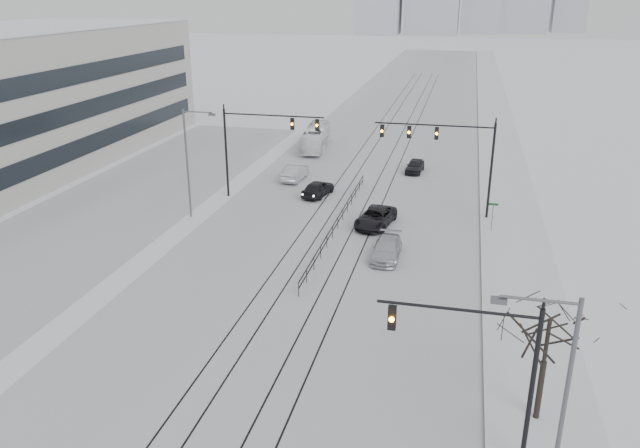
{
  "coord_description": "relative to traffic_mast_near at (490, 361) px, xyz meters",
  "views": [
    {
      "loc": [
        9.11,
        -15.19,
        17.74
      ],
      "look_at": [
        0.32,
        22.44,
        3.2
      ],
      "focal_mm": 35.0,
      "sensor_mm": 36.0,
      "label": 1
    }
  ],
  "objects": [
    {
      "name": "street_light_east",
      "position": [
        1.91,
        -3.0,
        0.65
      ],
      "size": [
        2.73,
        0.25,
        9.0
      ],
      "color": "#595B60",
      "rests_on": "ground"
    },
    {
      "name": "bare_tree",
      "position": [
        2.41,
        3.0,
        -0.07
      ],
      "size": [
        4.4,
        4.4,
        6.1
      ],
      "color": "black",
      "rests_on": "ground"
    },
    {
      "name": "sedan_nb_front",
      "position": [
        -7.98,
        25.3,
        -3.85
      ],
      "size": [
        3.18,
        5.44,
        1.42
      ],
      "primitive_type": "imported",
      "rotation": [
        0.0,
        0.0,
        -0.17
      ],
      "color": "black",
      "rests_on": "ground"
    },
    {
      "name": "traffic_mast_near",
      "position": [
        0.0,
        0.0,
        0.0
      ],
      "size": [
        6.1,
        0.37,
        7.0
      ],
      "color": "black",
      "rests_on": "ground"
    },
    {
      "name": "box_truck",
      "position": [
        -18.64,
        49.26,
        -3.2
      ],
      "size": [
        3.2,
        9.95,
        2.72
      ],
      "primitive_type": "imported",
      "rotation": [
        0.0,
        0.0,
        3.24
      ],
      "color": "white",
      "rests_on": "ground"
    },
    {
      "name": "sedan_nb_far",
      "position": [
        -6.32,
        41.83,
        -3.89
      ],
      "size": [
        1.93,
        4.07,
        1.34
      ],
      "primitive_type": "imported",
      "rotation": [
        0.0,
        0.0,
        -0.09
      ],
      "color": "black",
      "rests_on": "ground"
    },
    {
      "name": "traffic_mast_nw",
      "position": [
        -19.31,
        30.0,
        1.01
      ],
      "size": [
        9.1,
        0.37,
        8.0
      ],
      "color": "black",
      "rests_on": "ground"
    },
    {
      "name": "sidewalk_east",
      "position": [
        2.71,
        54.0,
        -4.48
      ],
      "size": [
        5.0,
        260.0,
        0.16
      ],
      "primitive_type": "cube",
      "color": "silver",
      "rests_on": "ground"
    },
    {
      "name": "median_fence",
      "position": [
        -10.79,
        24.0,
        -4.04
      ],
      "size": [
        0.06,
        24.0,
        1.0
      ],
      "color": "black",
      "rests_on": "ground"
    },
    {
      "name": "tram_rails",
      "position": [
        -10.79,
        34.0,
        -4.54
      ],
      "size": [
        5.3,
        180.0,
        0.01
      ],
      "color": "black",
      "rests_on": "ground"
    },
    {
      "name": "street_sign",
      "position": [
        1.01,
        26.0,
        -2.96
      ],
      "size": [
        0.7,
        0.06,
        2.4
      ],
      "color": "#595B60",
      "rests_on": "ground"
    },
    {
      "name": "sedan_nb_right",
      "position": [
        -6.3,
        19.14,
        -3.89
      ],
      "size": [
        1.92,
        4.65,
        1.34
      ],
      "primitive_type": "imported",
      "rotation": [
        0.0,
        0.0,
        -0.01
      ],
      "color": "silver",
      "rests_on": "ground"
    },
    {
      "name": "street_light_west",
      "position": [
        -22.99,
        24.0,
        0.65
      ],
      "size": [
        2.73,
        0.25,
        9.0
      ],
      "color": "#595B60",
      "rests_on": "ground"
    },
    {
      "name": "parking_strip",
      "position": [
        -30.79,
        29.0,
        -4.55
      ],
      "size": [
        14.0,
        60.0,
        0.03
      ],
      "primitive_type": "cube",
      "color": "silver",
      "rests_on": "ground"
    },
    {
      "name": "traffic_mast_ne",
      "position": [
        -2.64,
        29.0,
        1.2
      ],
      "size": [
        9.6,
        0.37,
        8.0
      ],
      "color": "black",
      "rests_on": "ground"
    },
    {
      "name": "sedan_sb_inner",
      "position": [
        -14.25,
        31.78,
        -3.83
      ],
      "size": [
        2.58,
        4.58,
        1.47
      ],
      "primitive_type": "imported",
      "rotation": [
        0.0,
        0.0,
        2.94
      ],
      "color": "black",
      "rests_on": "ground"
    },
    {
      "name": "sedan_sb_outer",
      "position": [
        -17.66,
        36.32,
        -3.79
      ],
      "size": [
        1.89,
        4.77,
        1.55
      ],
      "primitive_type": "imported",
      "rotation": [
        0.0,
        0.0,
        3.09
      ],
      "color": "#B4B7BD",
      "rests_on": "ground"
    },
    {
      "name": "road",
      "position": [
        -10.79,
        54.0,
        -4.55
      ],
      "size": [
        22.0,
        260.0,
        0.02
      ],
      "primitive_type": "cube",
      "color": "silver",
      "rests_on": "ground"
    },
    {
      "name": "curb",
      "position": [
        0.26,
        54.0,
        -4.5
      ],
      "size": [
        0.1,
        260.0,
        0.12
      ],
      "primitive_type": "cube",
      "color": "gray",
      "rests_on": "ground"
    }
  ]
}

